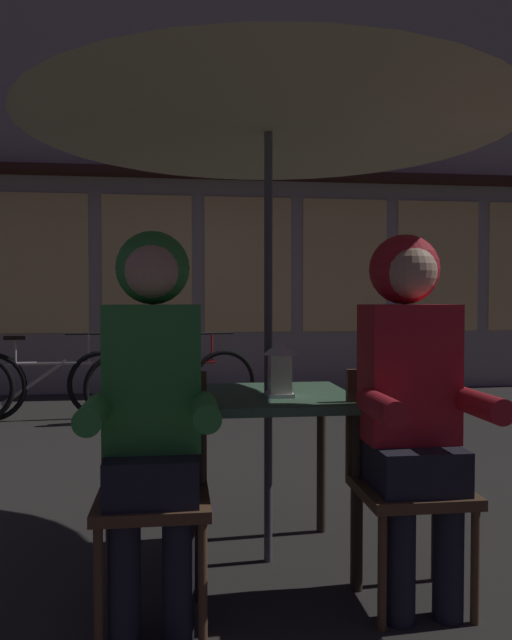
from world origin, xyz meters
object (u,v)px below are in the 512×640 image
(bicycle_second, at_px, (47,384))
(cafe_table, at_px, (268,417))
(patio_umbrella, at_px, (268,88))
(bicycle_third, at_px, (173,383))
(chair_right, at_px, (405,470))
(person_right_hooded, at_px, (411,380))
(lantern, at_px, (280,368))
(chair_left, at_px, (154,479))
(person_left_hooded, at_px, (152,384))

(bicycle_second, bearing_deg, cafe_table, -64.41)
(patio_umbrella, distance_m, bicycle_third, 3.75)
(chair_right, xyz_separation_m, bicycle_third, (-0.93, 3.68, -0.14))
(cafe_table, bearing_deg, bicycle_second, 115.59)
(person_right_hooded, height_order, bicycle_second, person_right_hooded)
(person_right_hooded, bearing_deg, chair_right, 90.00)
(chair_right, xyz_separation_m, bicycle_second, (-2.12, 3.80, -0.14))
(lantern, relative_size, chair_left, 0.27)
(lantern, distance_m, person_left_hooded, 0.62)
(patio_umbrella, height_order, lantern, patio_umbrella)
(lantern, xyz_separation_m, chair_left, (-0.52, -0.28, -0.37))
(chair_right, xyz_separation_m, person_right_hooded, (0.00, -0.06, 0.36))
(lantern, relative_size, chair_right, 0.27)
(cafe_table, relative_size, person_left_hooded, 0.53)
(chair_right, distance_m, person_left_hooded, 1.03)
(chair_left, bearing_deg, person_right_hooded, -3.39)
(chair_right, bearing_deg, lantern, 147.62)
(bicycle_second, height_order, bicycle_third, same)
(cafe_table, relative_size, chair_right, 0.85)
(bicycle_second, bearing_deg, person_left_hooded, -73.22)
(cafe_table, relative_size, lantern, 3.20)
(chair_left, xyz_separation_m, bicycle_second, (-1.16, 3.80, -0.14))
(chair_left, bearing_deg, cafe_table, 37.55)
(cafe_table, distance_m, patio_umbrella, 1.42)
(patio_umbrella, bearing_deg, chair_right, -37.55)
(bicycle_third, bearing_deg, person_left_hooded, -90.54)
(chair_right, relative_size, person_left_hooded, 0.62)
(chair_right, height_order, person_right_hooded, person_right_hooded)
(lantern, bearing_deg, chair_right, -32.38)
(patio_umbrella, distance_m, bicycle_second, 4.17)
(chair_right, height_order, person_left_hooded, person_left_hooded)
(cafe_table, relative_size, chair_left, 0.85)
(lantern, height_order, chair_right, lantern)
(chair_left, bearing_deg, lantern, 28.57)
(chair_left, bearing_deg, patio_umbrella, 37.55)
(person_right_hooded, xyz_separation_m, bicycle_second, (-2.12, 3.86, -0.50))
(patio_umbrella, xyz_separation_m, person_right_hooded, (0.48, -0.43, -1.21))
(lantern, xyz_separation_m, person_left_hooded, (-0.52, -0.34, -0.01))
(chair_left, distance_m, person_left_hooded, 0.36)
(lantern, relative_size, person_left_hooded, 0.17)
(cafe_table, height_order, chair_left, chair_left)
(person_left_hooded, relative_size, person_right_hooded, 1.00)
(cafe_table, relative_size, bicycle_second, 0.44)
(patio_umbrella, xyz_separation_m, chair_right, (0.48, -0.37, -1.57))
(patio_umbrella, relative_size, person_left_hooded, 1.65)
(patio_umbrella, relative_size, person_right_hooded, 1.65)
(person_right_hooded, bearing_deg, lantern, 142.68)
(person_left_hooded, height_order, bicycle_second, person_left_hooded)
(chair_left, height_order, chair_right, same)
(lantern, xyz_separation_m, bicycle_third, (-0.48, 3.40, -0.51))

